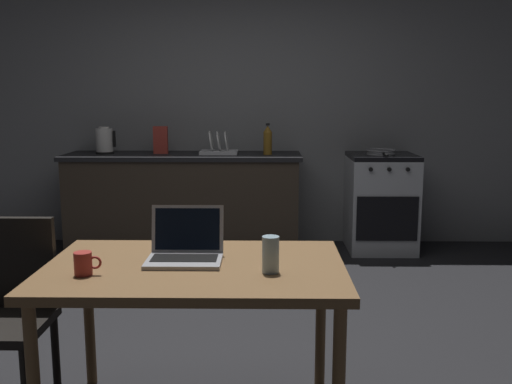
{
  "coord_description": "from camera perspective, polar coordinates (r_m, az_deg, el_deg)",
  "views": [
    {
      "loc": [
        0.22,
        -3.2,
        1.44
      ],
      "look_at": [
        0.16,
        0.69,
        0.78
      ],
      "focal_mm": 40.33,
      "sensor_mm": 36.0,
      "label": 1
    }
  ],
  "objects": [
    {
      "name": "stove_oven",
      "position": [
        5.45,
        12.26,
        -1.02
      ],
      "size": [
        0.6,
        0.62,
        0.9
      ],
      "color": "#B7BABF",
      "rests_on": "ground_plane"
    },
    {
      "name": "dish_rack",
      "position": [
        5.29,
        -3.69,
        4.3
      ],
      "size": [
        0.34,
        0.26,
        0.21
      ],
      "color": "silver",
      "rests_on": "kitchen_counter"
    },
    {
      "name": "bottle",
      "position": [
        5.22,
        1.17,
        5.2
      ],
      "size": [
        0.08,
        0.08,
        0.28
      ],
      "color": "#8C601E",
      "rests_on": "kitchen_counter"
    },
    {
      "name": "kitchen_counter",
      "position": [
        5.4,
        -7.15,
        -0.95
      ],
      "size": [
        2.16,
        0.64,
        0.9
      ],
      "color": "#382D23",
      "rests_on": "ground_plane"
    },
    {
      "name": "back_wall",
      "position": [
        5.6,
        1.67,
        9.31
      ],
      "size": [
        6.4,
        0.1,
        2.81
      ],
      "primitive_type": "cube",
      "color": "gray",
      "rests_on": "ground_plane"
    },
    {
      "name": "dining_table",
      "position": [
        2.49,
        -6.06,
        -8.75
      ],
      "size": [
        1.27,
        0.81,
        0.73
      ],
      "color": "brown",
      "rests_on": "ground_plane"
    },
    {
      "name": "cereal_box",
      "position": [
        5.37,
        -9.44,
        5.11
      ],
      "size": [
        0.13,
        0.05,
        0.25
      ],
      "color": "#B2382D",
      "rests_on": "kitchen_counter"
    },
    {
      "name": "electric_kettle",
      "position": [
        5.47,
        -14.8,
        4.93
      ],
      "size": [
        0.18,
        0.16,
        0.25
      ],
      "color": "black",
      "rests_on": "kitchen_counter"
    },
    {
      "name": "coffee_mug",
      "position": [
        2.4,
        -16.71,
        -6.81
      ],
      "size": [
        0.11,
        0.07,
        0.09
      ],
      "color": "#9E2D28",
      "rests_on": "dining_table"
    },
    {
      "name": "ground_plane",
      "position": [
        3.51,
        -2.93,
        -14.52
      ],
      "size": [
        12.0,
        12.0,
        0.0
      ],
      "primitive_type": "plane",
      "color": "black"
    },
    {
      "name": "drinking_glass",
      "position": [
        2.33,
        1.46,
        -6.21
      ],
      "size": [
        0.07,
        0.07,
        0.15
      ],
      "color": "#99B7C6",
      "rests_on": "dining_table"
    },
    {
      "name": "chair",
      "position": [
        2.82,
        -23.51,
        -10.28
      ],
      "size": [
        0.4,
        0.4,
        0.89
      ],
      "rotation": [
        0.0,
        0.0,
        0.09
      ],
      "color": "black",
      "rests_on": "ground_plane"
    },
    {
      "name": "laptop",
      "position": [
        2.52,
        -7.03,
        -5.74
      ],
      "size": [
        0.32,
        0.27,
        0.22
      ],
      "rotation": [
        0.0,
        0.0,
        -0.03
      ],
      "color": "#99999E",
      "rests_on": "dining_table"
    },
    {
      "name": "frying_pan",
      "position": [
        5.36,
        12.28,
        3.92
      ],
      "size": [
        0.27,
        0.44,
        0.05
      ],
      "color": "gray",
      "rests_on": "stove_oven"
    }
  ]
}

